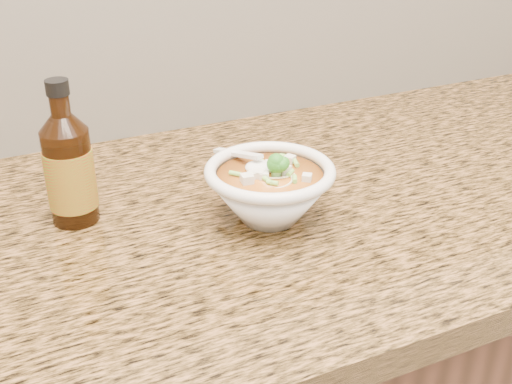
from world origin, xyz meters
name	(u,v)px	position (x,y,z in m)	size (l,w,h in m)	color
counter_slab	(219,221)	(0.00, 1.68, 0.88)	(4.00, 0.68, 0.04)	#8D5E34
soup_bowl	(270,192)	(0.05, 1.62, 0.94)	(0.17, 0.19, 0.10)	white
hot_sauce_bottle	(70,170)	(-0.18, 1.73, 0.97)	(0.08, 0.08, 0.19)	#331706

